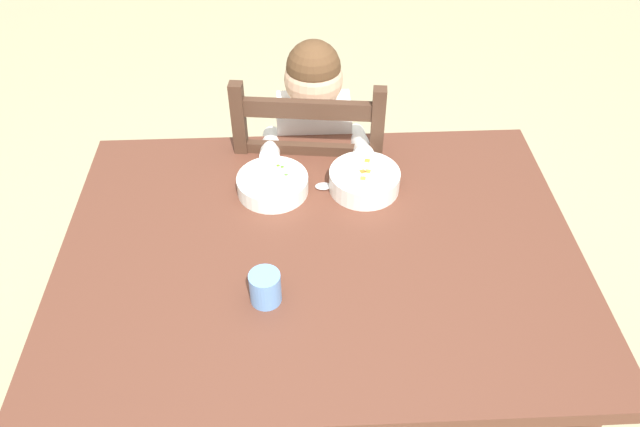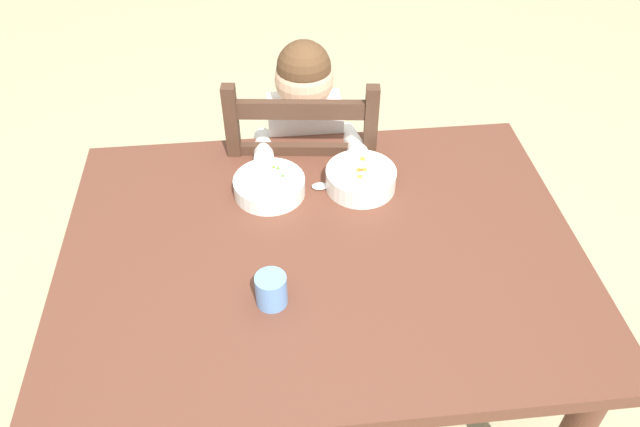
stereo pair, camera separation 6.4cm
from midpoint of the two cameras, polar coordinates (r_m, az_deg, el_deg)
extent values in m
plane|color=tan|center=(2.05, -0.83, -17.38)|extent=(8.00, 8.00, 0.00)
cube|color=brown|center=(1.49, -1.10, -3.67)|extent=(1.24, 0.93, 0.04)
cylinder|color=brown|center=(2.07, -17.21, -3.88)|extent=(0.07, 0.07, 0.68)
cylinder|color=brown|center=(2.11, 12.95, -1.72)|extent=(0.07, 0.07, 0.68)
cube|color=#472D1F|center=(2.07, -2.25, 2.88)|extent=(0.47, 0.47, 0.02)
cube|color=#472D1F|center=(2.36, 2.70, 1.39)|extent=(0.04, 0.04, 0.45)
cube|color=#472D1F|center=(2.38, -6.49, 1.45)|extent=(0.04, 0.04, 0.45)
cube|color=#472D1F|center=(2.09, 2.94, -5.46)|extent=(0.04, 0.04, 0.45)
cube|color=#472D1F|center=(2.11, -7.48, -5.34)|extent=(0.04, 0.04, 0.45)
cube|color=#472D1F|center=(1.77, 3.48, 5.03)|extent=(0.04, 0.04, 0.47)
cube|color=#472D1F|center=(1.79, -8.83, 5.06)|extent=(0.04, 0.04, 0.47)
cube|color=#472D1F|center=(1.67, -2.89, 9.55)|extent=(0.36, 0.07, 0.05)
cube|color=#472D1F|center=(1.75, -2.74, 5.68)|extent=(0.36, 0.07, 0.05)
cube|color=white|center=(1.94, -2.32, 6.19)|extent=(0.22, 0.14, 0.32)
sphere|color=#DDAE89|center=(1.81, -2.52, 12.25)|extent=(0.17, 0.17, 0.17)
sphere|color=brown|center=(1.79, -2.56, 13.31)|extent=(0.16, 0.16, 0.16)
cylinder|color=#3F4C72|center=(2.11, -3.27, -4.53)|extent=(0.07, 0.07, 0.47)
cylinder|color=#3F4C72|center=(2.11, -0.29, -4.31)|extent=(0.07, 0.07, 0.47)
cylinder|color=white|center=(1.81, -6.28, 6.09)|extent=(0.06, 0.24, 0.13)
cylinder|color=white|center=(1.82, 1.96, 6.63)|extent=(0.06, 0.24, 0.13)
cylinder|color=white|center=(1.61, -5.84, 2.52)|extent=(0.19, 0.19, 0.05)
cylinder|color=white|center=(1.63, -5.79, 1.98)|extent=(0.08, 0.08, 0.01)
cylinder|color=green|center=(1.61, -5.86, 2.71)|extent=(0.15, 0.15, 0.03)
sphere|color=green|center=(1.61, -4.62, 3.37)|extent=(0.01, 0.01, 0.01)
sphere|color=#4A9121|center=(1.63, -5.03, 4.07)|extent=(0.01, 0.01, 0.01)
sphere|color=#50981D|center=(1.64, -5.41, 4.18)|extent=(0.01, 0.01, 0.01)
cylinder|color=white|center=(1.62, 2.66, 3.21)|extent=(0.19, 0.19, 0.05)
cylinder|color=white|center=(1.64, 2.63, 2.56)|extent=(0.08, 0.08, 0.01)
cylinder|color=orange|center=(1.62, 2.67, 3.44)|extent=(0.15, 0.15, 0.03)
cube|color=orange|center=(1.59, 2.55, 3.28)|extent=(0.02, 0.02, 0.01)
cube|color=orange|center=(1.65, 2.84, 4.92)|extent=(0.02, 0.02, 0.01)
cube|color=orange|center=(1.61, 2.48, 3.91)|extent=(0.02, 0.02, 0.01)
cube|color=orange|center=(1.61, 2.96, 3.94)|extent=(0.02, 0.02, 0.01)
cube|color=silver|center=(1.64, 1.22, 2.63)|extent=(0.10, 0.01, 0.00)
ellipsoid|color=silver|center=(1.63, -1.13, 2.53)|extent=(0.04, 0.03, 0.01)
cylinder|color=#699EDF|center=(1.34, -5.91, -7.08)|extent=(0.07, 0.07, 0.08)
camera|label=1|loc=(0.03, 88.76, 1.13)|focal=34.60mm
camera|label=2|loc=(0.03, -91.24, -1.13)|focal=34.60mm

